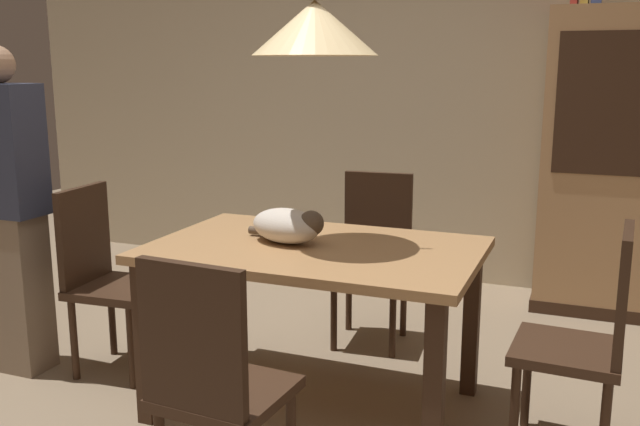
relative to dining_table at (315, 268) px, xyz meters
name	(u,v)px	position (x,y,z in m)	size (l,w,h in m)	color
back_wall	(420,74)	(-0.09, 2.19, 0.80)	(6.40, 0.10, 2.90)	beige
dining_table	(315,268)	(0.00, 0.00, 0.00)	(1.40, 0.90, 0.75)	#A87A4C
chair_right_side	(590,334)	(1.13, 0.00, -0.14)	(0.42, 0.42, 0.93)	#382316
chair_far_back	(374,250)	(-0.01, 0.88, -0.14)	(0.43, 0.43, 0.93)	#382316
chair_near_front	(212,380)	(-0.01, -0.88, -0.14)	(0.43, 0.43, 0.93)	#382316
chair_left_side	(104,271)	(-1.13, -0.01, -0.14)	(0.43, 0.43, 0.93)	#382316
cat_sleeping	(288,226)	(-0.13, 0.00, 0.18)	(0.40, 0.31, 0.16)	beige
pendant_lamp	(315,27)	(0.00, 0.00, 1.01)	(0.52, 0.52, 1.30)	beige
hutch_bookcase	(638,171)	(1.34, 1.86, 0.24)	(1.12, 0.45, 1.85)	tan
person_standing	(9,212)	(-1.55, -0.16, 0.16)	(0.36, 0.22, 1.61)	#84705B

